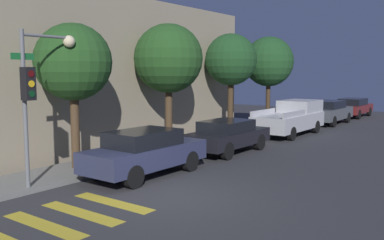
% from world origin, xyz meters
% --- Properties ---
extents(ground_plane, '(60.00, 60.00, 0.00)m').
position_xyz_m(ground_plane, '(0.00, 0.00, 0.00)').
color(ground_plane, '#333335').
extents(sidewalk, '(26.00, 2.16, 0.14)m').
position_xyz_m(sidewalk, '(0.00, 4.28, 0.07)').
color(sidewalk, slate).
rests_on(sidewalk, ground).
extents(crosswalk, '(3.53, 2.60, 0.00)m').
position_xyz_m(crosswalk, '(-2.80, 0.80, 0.00)').
color(crosswalk, gold).
rests_on(crosswalk, ground).
extents(traffic_light_pole, '(2.08, 0.56, 4.53)m').
position_xyz_m(traffic_light_pole, '(-1.61, 3.36, 3.16)').
color(traffic_light_pole, slate).
rests_on(traffic_light_pole, ground).
extents(sedan_near_corner, '(4.41, 1.78, 1.50)m').
position_xyz_m(sedan_near_corner, '(1.38, 2.10, 0.80)').
color(sedan_near_corner, '#2D3351').
rests_on(sedan_near_corner, ground).
extents(sedan_middle, '(4.25, 1.82, 1.36)m').
position_xyz_m(sedan_middle, '(6.40, 2.10, 0.74)').
color(sedan_middle, black).
rests_on(sedan_middle, ground).
extents(pickup_truck, '(5.28, 1.99, 1.80)m').
position_xyz_m(pickup_truck, '(12.93, 2.10, 0.91)').
color(pickup_truck, '#BCBCC1').
rests_on(pickup_truck, ground).
extents(sedan_far_end, '(4.63, 1.85, 1.53)m').
position_xyz_m(sedan_far_end, '(18.71, 2.10, 0.81)').
color(sedan_far_end, '#4C5156').
rests_on(sedan_far_end, ground).
extents(sedan_tail_of_row, '(4.59, 1.81, 1.40)m').
position_xyz_m(sedan_tail_of_row, '(24.17, 2.10, 0.75)').
color(sedan_tail_of_row, maroon).
rests_on(sedan_tail_of_row, ground).
extents(tree_near_corner, '(2.56, 2.56, 4.98)m').
position_xyz_m(tree_near_corner, '(0.41, 4.39, 3.67)').
color(tree_near_corner, '#4C3823').
rests_on(tree_near_corner, ground).
extents(tree_midblock, '(2.92, 2.92, 5.40)m').
position_xyz_m(tree_midblock, '(5.33, 4.39, 3.91)').
color(tree_midblock, '#4C3823').
rests_on(tree_midblock, ground).
extents(tree_far_end, '(2.67, 2.67, 5.34)m').
position_xyz_m(tree_far_end, '(10.36, 4.39, 3.97)').
color(tree_far_end, '#42301E').
rests_on(tree_far_end, ground).
extents(tree_behind_truck, '(2.96, 2.96, 5.46)m').
position_xyz_m(tree_behind_truck, '(14.68, 4.39, 3.96)').
color(tree_behind_truck, '#42301E').
rests_on(tree_behind_truck, ground).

